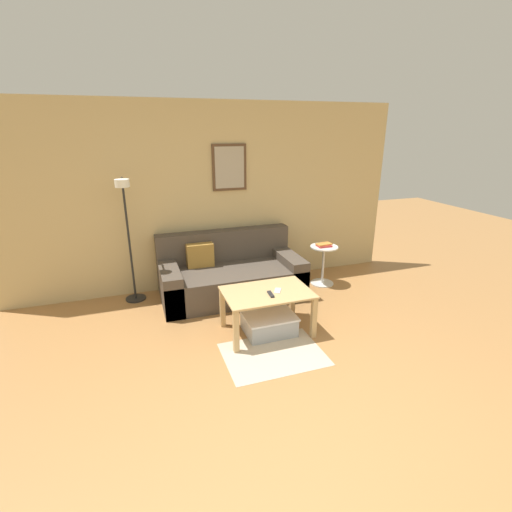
{
  "coord_description": "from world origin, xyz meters",
  "views": [
    {
      "loc": [
        -1.06,
        -1.79,
        2.2
      ],
      "look_at": [
        0.21,
        1.88,
        0.85
      ],
      "focal_mm": 26.0,
      "sensor_mm": 36.0,
      "label": 1
    }
  ],
  "objects": [
    {
      "name": "book_stack",
      "position": [
        1.53,
        2.69,
        0.6
      ],
      "size": [
        0.23,
        0.16,
        0.04
      ],
      "color": "#B73333",
      "rests_on": "side_table"
    },
    {
      "name": "wall_back",
      "position": [
        0.0,
        3.28,
        1.28
      ],
      "size": [
        5.6,
        0.09,
        2.55
      ],
      "color": "tan",
      "rests_on": "ground_plane"
    },
    {
      "name": "cell_phone",
      "position": [
        0.38,
        1.66,
        0.5
      ],
      "size": [
        0.13,
        0.15,
        0.01
      ],
      "primitive_type": "cube",
      "rotation": [
        0.0,
        0.0,
        -0.52
      ],
      "color": "silver",
      "rests_on": "coffee_table"
    },
    {
      "name": "area_rug",
      "position": [
        0.17,
        1.23,
        0.0
      ],
      "size": [
        1.01,
        0.75,
        0.01
      ],
      "primitive_type": "cube",
      "color": "#C1B299",
      "rests_on": "ground_plane"
    },
    {
      "name": "side_table",
      "position": [
        1.53,
        2.69,
        0.35
      ],
      "size": [
        0.4,
        0.4,
        0.58
      ],
      "color": "silver",
      "rests_on": "ground_plane"
    },
    {
      "name": "coffee_table",
      "position": [
        0.27,
        1.68,
        0.4
      ],
      "size": [
        0.96,
        0.64,
        0.5
      ],
      "color": "tan",
      "rests_on": "ground_plane"
    },
    {
      "name": "floor_lamp",
      "position": [
        -1.11,
        2.91,
        0.99
      ],
      "size": [
        0.26,
        0.49,
        1.64
      ],
      "color": "black",
      "rests_on": "ground_plane"
    },
    {
      "name": "ground_plane",
      "position": [
        0.0,
        0.0,
        0.0
      ],
      "size": [
        16.0,
        16.0,
        0.0
      ],
      "primitive_type": "plane",
      "color": "#A87542"
    },
    {
      "name": "couch",
      "position": [
        0.14,
        2.79,
        0.28
      ],
      "size": [
        1.89,
        0.95,
        0.84
      ],
      "color": "#4C4238",
      "rests_on": "ground_plane"
    },
    {
      "name": "storage_bin",
      "position": [
        0.29,
        1.66,
        0.11
      ],
      "size": [
        0.57,
        0.46,
        0.22
      ],
      "color": "#9EA3A8",
      "rests_on": "ground_plane"
    },
    {
      "name": "remote_control",
      "position": [
        0.27,
        1.58,
        0.51
      ],
      "size": [
        0.05,
        0.15,
        0.02
      ],
      "primitive_type": "cube",
      "rotation": [
        0.0,
        0.0,
        -0.07
      ],
      "color": "#232328",
      "rests_on": "coffee_table"
    }
  ]
}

